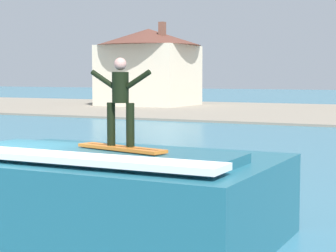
# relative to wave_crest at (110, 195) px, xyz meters

# --- Properties ---
(ground_plane) EXTENTS (260.00, 260.00, 0.00)m
(ground_plane) POSITION_rel_wave_crest_xyz_m (-1.98, -0.78, -0.86)
(ground_plane) COLOR teal
(wave_crest) EXTENTS (6.55, 4.26, 1.83)m
(wave_crest) POSITION_rel_wave_crest_xyz_m (0.00, 0.00, 0.00)
(wave_crest) COLOR #205E70
(wave_crest) RESTS_ON ground_plane
(surfboard) EXTENTS (2.06, 0.85, 0.06)m
(surfboard) POSITION_rel_wave_crest_xyz_m (0.45, -0.32, 1.00)
(surfboard) COLOR orange
(surfboard) RESTS_ON wave_crest
(surfer) EXTENTS (1.32, 0.32, 1.69)m
(surfer) POSITION_rel_wave_crest_xyz_m (0.40, -0.24, 1.98)
(surfer) COLOR black
(surfer) RESTS_ON surfboard
(car_near_shore) EXTENTS (4.15, 2.20, 1.86)m
(car_near_shore) POSITION_rel_wave_crest_xyz_m (-21.47, 43.28, 0.08)
(car_near_shore) COLOR silver
(car_near_shore) RESTS_ON ground_plane
(house_with_chimney) EXTENTS (10.99, 10.99, 8.65)m
(house_with_chimney) POSITION_rel_wave_crest_xyz_m (-23.65, 45.01, 3.64)
(house_with_chimney) COLOR beige
(house_with_chimney) RESTS_ON ground_plane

